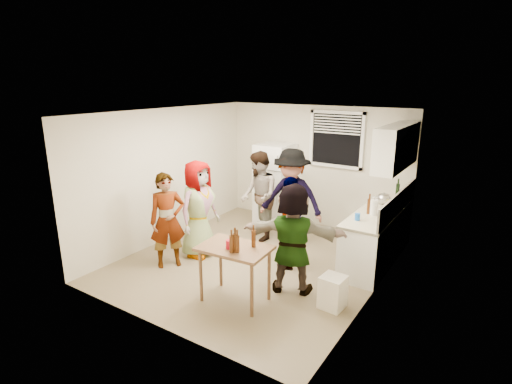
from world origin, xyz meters
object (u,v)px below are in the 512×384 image
Objects in this scene: beer_bottle_table at (235,251)px; guest_orange at (291,290)px; beer_bottle_counter at (368,214)px; serving_table at (235,300)px; red_cup at (229,248)px; trash_bin at (333,291)px; wine_bottle at (397,198)px; guest_stripe at (170,265)px; blue_cup at (357,220)px; guest_back_right at (290,246)px; refrigerator at (275,184)px; kettle at (383,204)px; guest_grey at (200,254)px; guest_black at (290,266)px; guest_back_left at (259,238)px.

guest_orange is (0.44, 0.79, -0.81)m from beer_bottle_table.
beer_bottle_counter reaches higher than serving_table.
beer_bottle_counter is 1.01× the size of beer_bottle_table.
trash_bin is at bearing 27.61° from red_cup.
guest_orange is (-0.78, -2.59, -0.90)m from wine_bottle.
blue_cup is at bearing -25.97° from guest_stripe.
trash_bin reaches higher than serving_table.
blue_cup is 0.07× the size of guest_stripe.
guest_back_right is (1.31, 1.78, 0.00)m from guest_stripe.
red_cup is (-1.24, -0.65, 0.56)m from trash_bin.
guest_stripe is (-1.53, 0.38, -0.81)m from red_cup.
refrigerator reaches higher than guest_orange.
guest_orange is (-0.68, -2.07, -0.90)m from kettle.
wine_bottle is 3.72m from guest_grey.
guest_stripe is at bearing -152.66° from blue_cup.
beer_bottle_table is at bearing 41.43° from guest_orange.
guest_back_right reaches higher than guest_orange.
guest_back_right is at bearing 0.30° from guest_stripe.
trash_bin is 1.36m from guest_black.
beer_bottle_table is at bearing -115.95° from kettle.
kettle is 0.14× the size of guest_back_right.
kettle reaches higher than guest_grey.
beer_bottle_table is at bearing -119.51° from blue_cup.
kettle is 2.41× the size of blue_cup.
guest_grey is 1.96m from guest_orange.
refrigerator is at bearing -74.23° from guest_orange.
refrigerator reaches higher than serving_table.
guest_back_left is at bearing 171.77° from guest_back_right.
trash_bin reaches higher than guest_stripe.
kettle is 0.16× the size of guest_orange.
refrigerator is 2.34m from guest_black.
trash_bin is 0.29× the size of guest_stripe.
guest_back_right is at bearing 163.75° from blue_cup.
guest_grey is (-2.58, -1.18, -0.90)m from beer_bottle_counter.
refrigerator is 1.00× the size of guest_grey.
wine_bottle is 4.22m from guest_stripe.
beer_bottle_counter is 0.15× the size of guest_orange.
guest_stripe is (-0.15, -0.60, 0.00)m from guest_grey.
serving_table is at bearing -68.99° from refrigerator.
guest_orange is (1.95, -0.23, 0.00)m from guest_grey.
blue_cup is 0.92× the size of red_cup.
refrigerator is 2.94m from guest_stripe.
kettle is 1.84m from guest_back_right.
serving_table is at bearing 129.05° from beer_bottle_table.
red_cup is at bearing 165.63° from beer_bottle_table.
trash_bin reaches higher than guest_grey.
guest_grey is (-1.39, 0.98, -0.81)m from red_cup.
guest_grey is at bearing 172.80° from trash_bin.
guest_orange is at bearing 53.48° from red_cup.
refrigerator is 3.42m from serving_table.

